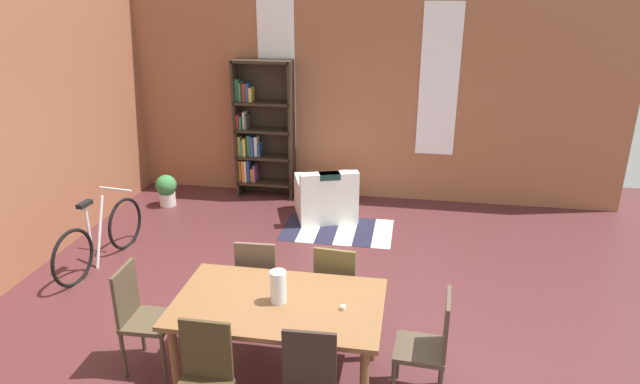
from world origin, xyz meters
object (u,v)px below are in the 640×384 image
Objects in this scene: dining_chair_head_left at (141,314)px; dining_chair_far_right at (337,287)px; dining_chair_near_left at (203,382)px; dining_chair_head_right at (430,344)px; bookshelf_tall at (260,131)px; dining_table at (279,311)px; potted_plant_by_shelf at (166,189)px; vase_on_table at (278,287)px; armchair_white at (326,198)px; dining_chair_far_left at (259,280)px; bicycle_second at (100,238)px.

dining_chair_head_left is 1.75m from dining_chair_far_right.
dining_chair_near_left is 1.00× the size of dining_chair_far_right.
dining_chair_head_right is 4.95m from bookshelf_tall.
dining_table is 0.80× the size of bookshelf_tall.
dining_table is at bearing -53.69° from potted_plant_by_shelf.
vase_on_table is 0.29× the size of dining_chair_near_left.
vase_on_table is 0.91m from dining_chair_far_right.
dining_chair_far_left is at bearing -93.93° from armchair_white.
dining_chair_near_left reaches higher than dining_table.
dining_chair_near_left is at bearing -62.53° from potted_plant_by_shelf.
dining_chair_head_left is at bearing -138.76° from dining_chair_far_left.
dining_chair_near_left reaches higher than bicycle_second.
bookshelf_tall is at bearing 120.93° from dining_chair_head_right.
armchair_white is at bearing 87.38° from dining_chair_near_left.
dining_chair_head_left reaches higher than dining_table.
armchair_white is at bearing 93.00° from dining_table.
dining_chair_near_left is at bearing -117.42° from vase_on_table.
dining_chair_near_left and dining_chair_head_left have the same top height.
potted_plant_by_shelf is at bearing 179.54° from armchair_white.
dining_table is 1.65× the size of armchair_white.
dining_chair_far_right is 2.85m from armchair_white.
dining_chair_head_right is at bearing -24.93° from dining_chair_far_left.
dining_chair_head_right is 1.00× the size of dining_chair_far_left.
dining_table is 4.44m from bookshelf_tall.
vase_on_table is at bearing -86.97° from armchair_white.
armchair_white is (1.03, 3.52, -0.23)m from dining_chair_head_left.
armchair_white is 2.15× the size of potted_plant_by_shelf.
dining_chair_far_left is at bearing -74.88° from bookshelf_tall.
potted_plant_by_shelf is (-2.60, 3.54, -0.42)m from dining_table.
dining_chair_far_left is (-0.38, 0.73, -0.17)m from dining_table.
dining_chair_head_left is 1.00× the size of dining_chair_head_right.
dining_chair_head_left is 0.93× the size of armchair_white.
vase_on_table is 4.43m from bookshelf_tall.
bicycle_second is at bearing -116.28° from bookshelf_tall.
bookshelf_tall is at bearing 107.34° from dining_table.
dining_table is 0.84m from dining_chair_near_left.
dining_chair_far_left reaches higher than bicycle_second.
bicycle_second is at bearing 156.19° from dining_chair_head_right.
dining_chair_far_right is 2.01× the size of potted_plant_by_shelf.
dining_chair_far_left is at bearing 117.08° from dining_table.
dining_chair_head_left reaches higher than armchair_white.
armchair_white is (-0.19, 3.52, -0.62)m from vase_on_table.
dining_chair_far_left is at bearing 89.88° from dining_chair_near_left.
dining_chair_head_left is 3.81m from potted_plant_by_shelf.
dining_chair_head_left reaches higher than bicycle_second.
dining_chair_far_left is at bearing -179.99° from dining_chair_far_right.
dining_table is 0.84m from dining_chair_far_left.
bicycle_second is (-2.39, -1.85, 0.05)m from armchair_white.
dining_chair_far_left and dining_chair_far_right have the same top height.
dining_chair_far_left is 0.59× the size of bicycle_second.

